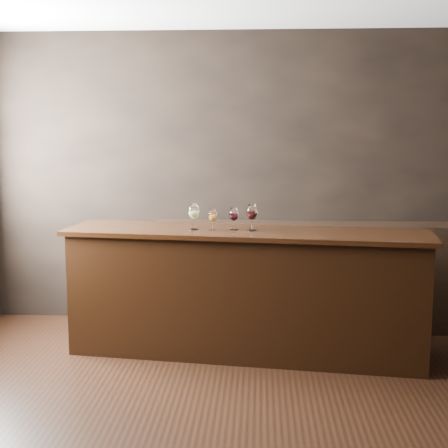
# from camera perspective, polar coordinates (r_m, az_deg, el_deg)

# --- Properties ---
(ground) EXTENTS (5.00, 5.00, 0.00)m
(ground) POSITION_cam_1_polar(r_m,az_deg,el_deg) (4.22, -0.34, -17.76)
(ground) COLOR black
(ground) RESTS_ON ground
(room_shell) EXTENTS (5.02, 4.52, 2.81)m
(room_shell) POSITION_cam_1_polar(r_m,az_deg,el_deg) (3.91, -3.69, 7.64)
(room_shell) COLOR black
(room_shell) RESTS_ON ground
(bar_counter) EXTENTS (2.96, 0.98, 1.02)m
(bar_counter) POSITION_cam_1_polar(r_m,az_deg,el_deg) (5.24, 2.00, -6.48)
(bar_counter) COLOR black
(bar_counter) RESTS_ON ground
(bar_top) EXTENTS (3.06, 1.06, 0.04)m
(bar_top) POSITION_cam_1_polar(r_m,az_deg,el_deg) (5.13, 2.03, -0.78)
(bar_top) COLOR black
(bar_top) RESTS_ON bar_counter
(back_bar_shelf) EXTENTS (2.79, 0.40, 1.00)m
(back_bar_shelf) POSITION_cam_1_polar(r_m,az_deg,el_deg) (5.98, 7.17, -4.70)
(back_bar_shelf) COLOR black
(back_bar_shelf) RESTS_ON ground
(glass_white) EXTENTS (0.09, 0.09, 0.22)m
(glass_white) POSITION_cam_1_polar(r_m,az_deg,el_deg) (5.15, -2.78, 1.09)
(glass_white) COLOR white
(glass_white) RESTS_ON bar_top
(glass_amber) EXTENTS (0.07, 0.07, 0.17)m
(glass_amber) POSITION_cam_1_polar(r_m,az_deg,el_deg) (5.11, -1.04, 0.73)
(glass_amber) COLOR white
(glass_amber) RESTS_ON bar_top
(glass_red_a) EXTENTS (0.08, 0.08, 0.19)m
(glass_red_a) POSITION_cam_1_polar(r_m,az_deg,el_deg) (5.13, 0.90, 0.86)
(glass_red_a) COLOR white
(glass_red_a) RESTS_ON bar_top
(glass_red_b) EXTENTS (0.09, 0.09, 0.22)m
(glass_red_b) POSITION_cam_1_polar(r_m,az_deg,el_deg) (5.11, 2.57, 1.04)
(glass_red_b) COLOR white
(glass_red_b) RESTS_ON bar_top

